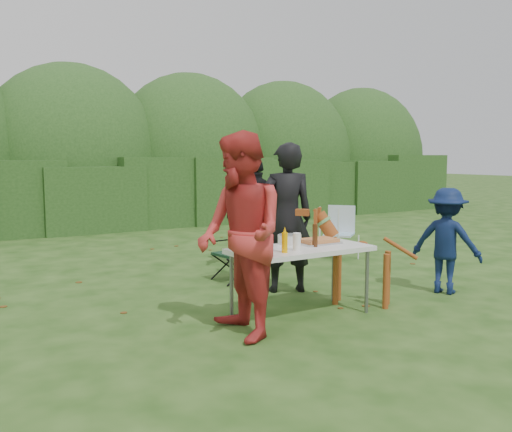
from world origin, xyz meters
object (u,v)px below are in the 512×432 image
folding_table (301,252)px  ketchup_bottle (268,240)px  dog (362,258)px  paper_towel_roll (245,237)px  beer_bottle (315,235)px  child (447,241)px  lawn_chair (339,232)px  mustard_bottle (285,243)px  person_red_jacket (240,236)px  person_black_puffy (256,213)px  camping_chair (234,250)px  person_cook (286,218)px

folding_table → ketchup_bottle: ketchup_bottle is taller
dog → paper_towel_roll: 1.49m
ketchup_bottle → beer_bottle: 0.57m
child → lawn_chair: (0.37, 2.47, -0.22)m
mustard_bottle → ketchup_bottle: ketchup_bottle is taller
person_red_jacket → lawn_chair: person_red_jacket is taller
person_black_puffy → ketchup_bottle: (-1.33, -2.41, 0.01)m
person_red_jacket → dog: size_ratio=1.72×
person_red_jacket → person_black_puffy: bearing=151.7°
person_red_jacket → child: bearing=98.0°
mustard_bottle → beer_bottle: beer_bottle is taller
lawn_chair → mustard_bottle: 3.79m
person_black_puffy → paper_towel_roll: person_black_puffy is taller
dog → ketchup_bottle: dog is taller
folding_table → camping_chair: (0.20, 1.81, -0.26)m
folding_table → person_black_puffy: 2.57m
person_red_jacket → beer_bottle: person_red_jacket is taller
paper_towel_roll → dog: bearing=-7.1°
child → paper_towel_roll: child is taller
person_red_jacket → beer_bottle: bearing=107.2°
person_black_puffy → person_cook: bearing=71.9°
dog → lawn_chair: 2.83m
person_black_puffy → lawn_chair: (1.58, -0.06, -0.41)m
ketchup_bottle → dog: bearing=1.1°
person_black_puffy → lawn_chair: bearing=176.5°
dog → person_cook: bearing=-17.5°
paper_towel_roll → person_black_puffy: bearing=56.1°
folding_table → beer_bottle: bearing=-17.5°
person_red_jacket → beer_bottle: size_ratio=8.03×
dog → paper_towel_roll: size_ratio=4.32×
child → beer_bottle: size_ratio=5.44×
child → mustard_bottle: bearing=65.5°
camping_chair → mustard_bottle: (-0.53, -1.98, 0.42)m
camping_chair → beer_bottle: beer_bottle is taller
mustard_bottle → ketchup_bottle: size_ratio=0.91×
camping_chair → mustard_bottle: mustard_bottle is taller
child → person_black_puffy: bearing=0.3°
dog → paper_towel_roll: dog is taller
folding_table → person_black_puffy: (0.91, 2.40, 0.16)m
beer_bottle → folding_table: bearing=162.5°
mustard_bottle → ketchup_bottle: (-0.09, 0.15, 0.01)m
dog → mustard_bottle: 1.24m
dog → ketchup_bottle: (-1.29, -0.02, 0.32)m
child → beer_bottle: (-1.97, 0.09, 0.21)m
camping_chair → paper_towel_roll: bearing=57.1°
person_cook → paper_towel_roll: person_cook is taller
folding_table → ketchup_bottle: 0.45m
folding_table → person_black_puffy: person_black_puffy is taller
dog → person_red_jacket: bearing=58.3°
folding_table → dog: (0.87, 0.01, -0.15)m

